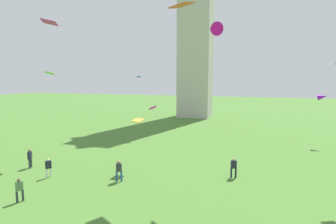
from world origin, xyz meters
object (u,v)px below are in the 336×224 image
person_3 (119,170)px  kite_flying_1 (139,77)px  person_2 (48,167)px  kite_flying_8 (50,73)px  kite_flying_2 (153,108)px  kite_flying_5 (181,5)px  kite_flying_7 (138,120)px  kite_flying_6 (49,22)px  person_1 (19,188)px  monument_obelisk (196,2)px  person_4 (30,157)px  person_0 (234,166)px  kite_flying_0 (322,97)px  kite_flying_3 (213,29)px

person_3 → kite_flying_1: (-6.41, 18.09, 7.47)m
person_2 → kite_flying_8: size_ratio=1.66×
kite_flying_2 → kite_flying_5: kite_flying_5 is taller
kite_flying_1 → kite_flying_5: (10.80, -15.79, 5.19)m
kite_flying_2 → kite_flying_7: size_ratio=1.01×
person_2 → kite_flying_6: size_ratio=1.07×
person_1 → kite_flying_5: size_ratio=0.78×
kite_flying_5 → kite_flying_7: kite_flying_5 is taller
monument_obelisk → kite_flying_8: bearing=-101.2°
person_1 → kite_flying_8: (-4.52, 8.24, 7.73)m
person_2 → person_4: 3.62m
monument_obelisk → person_0: size_ratio=28.63×
kite_flying_6 → kite_flying_7: 11.34m
monument_obelisk → kite_flying_2: monument_obelisk is taller
person_2 → kite_flying_2: size_ratio=1.36×
person_1 → kite_flying_7: (4.72, 8.43, 3.51)m
kite_flying_8 → kite_flying_0: bearing=-37.8°
person_1 → kite_flying_0: kite_flying_0 is taller
person_0 → kite_flying_5: bearing=178.9°
monument_obelisk → person_3: size_ratio=28.20×
monument_obelisk → person_4: (-7.10, -37.69, -23.07)m
person_2 → kite_flying_1: size_ratio=1.52×
person_4 → kite_flying_6: 12.15m
kite_flying_0 → kite_flying_1: 24.39m
person_1 → kite_flying_7: 10.28m
monument_obelisk → kite_flying_7: (2.34, -34.70, -19.64)m
person_3 → person_0: bearing=-7.9°
monument_obelisk → kite_flying_6: monument_obelisk is taller
kite_flying_0 → kite_flying_3: kite_flying_3 is taller
person_3 → person_4: 9.26m
person_4 → kite_flying_7: kite_flying_7 is taller
person_3 → kite_flying_5: (4.39, 2.30, 12.66)m
person_1 → kite_flying_2: 25.65m
person_0 → person_2: size_ratio=1.03×
kite_flying_0 → kite_flying_2: kite_flying_0 is taller
person_3 → kite_flying_3: size_ratio=0.95×
person_1 → kite_flying_3: size_ratio=0.90×
person_0 → kite_flying_2: (-13.69, 16.73, 2.67)m
kite_flying_7 → person_3: bearing=-0.0°
kite_flying_3 → person_0: bearing=-166.7°
person_0 → kite_flying_0: kite_flying_0 is taller
kite_flying_5 → kite_flying_8: (-13.44, 0.83, -4.99)m
kite_flying_8 → person_1: bearing=-128.8°
person_1 → person_4: size_ratio=0.92×
kite_flying_1 → kite_flying_8: 15.20m
monument_obelisk → person_4: monument_obelisk is taller
monument_obelisk → person_3: 44.53m
person_3 → kite_flying_3: (6.89, 2.01, 10.72)m
person_4 → kite_flying_5: size_ratio=0.84×
person_4 → kite_flying_7: size_ratio=1.47×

